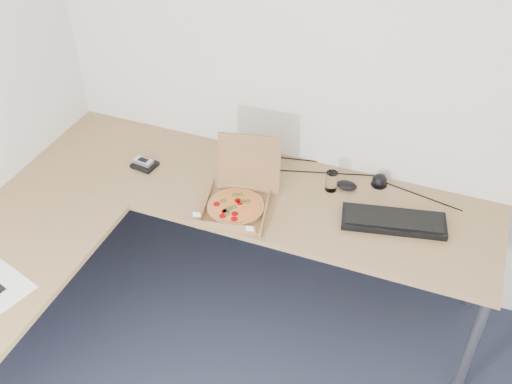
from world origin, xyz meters
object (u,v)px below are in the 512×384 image
at_px(drinking_glass, 331,181).
at_px(wallet, 145,165).
at_px(keyboard, 394,221).
at_px(desk, 162,230).
at_px(pizza_box, 237,202).

relative_size(drinking_glass, wallet, 0.87).
bearing_deg(keyboard, wallet, 169.19).
bearing_deg(desk, drinking_glass, 39.59).
bearing_deg(keyboard, pizza_box, -179.23).
relative_size(pizza_box, keyboard, 0.74).
distance_m(keyboard, wallet, 1.36).
height_order(drinking_glass, wallet, drinking_glass).
bearing_deg(drinking_glass, desk, -140.41).
distance_m(desk, pizza_box, 0.39).
relative_size(desk, wallet, 19.97).
bearing_deg(drinking_glass, keyboard, -22.25).
bearing_deg(keyboard, drinking_glass, 145.73).
xyz_separation_m(pizza_box, keyboard, (0.75, 0.17, -0.02)).
bearing_deg(drinking_glass, pizza_box, -141.35).
relative_size(pizza_box, drinking_glass, 3.41).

